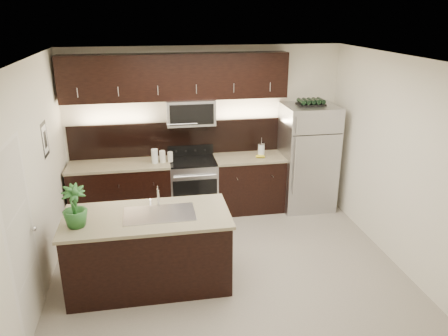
# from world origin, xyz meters

# --- Properties ---
(ground) EXTENTS (4.50, 4.50, 0.00)m
(ground) POSITION_xyz_m (0.00, 0.00, 0.00)
(ground) COLOR gray
(ground) RESTS_ON ground
(room_walls) EXTENTS (4.52, 4.02, 2.71)m
(room_walls) POSITION_xyz_m (-0.11, -0.04, 1.70)
(room_walls) COLOR silver
(room_walls) RESTS_ON ground
(counter_run) EXTENTS (3.51, 0.65, 0.94)m
(counter_run) POSITION_xyz_m (-0.46, 1.69, 0.47)
(counter_run) COLOR black
(counter_run) RESTS_ON ground
(upper_fixtures) EXTENTS (3.49, 0.40, 1.66)m
(upper_fixtures) POSITION_xyz_m (-0.43, 1.84, 2.14)
(upper_fixtures) COLOR black
(upper_fixtures) RESTS_ON counter_run
(island) EXTENTS (1.96, 0.96, 0.94)m
(island) POSITION_xyz_m (-1.00, -0.23, 0.47)
(island) COLOR black
(island) RESTS_ON ground
(sink_faucet) EXTENTS (0.84, 0.50, 0.28)m
(sink_faucet) POSITION_xyz_m (-0.85, -0.22, 0.96)
(sink_faucet) COLOR silver
(sink_faucet) RESTS_ON island
(refrigerator) EXTENTS (0.85, 0.77, 1.77)m
(refrigerator) POSITION_xyz_m (1.68, 1.63, 0.88)
(refrigerator) COLOR #B2B2B7
(refrigerator) RESTS_ON ground
(wine_rack) EXTENTS (0.44, 0.27, 0.10)m
(wine_rack) POSITION_xyz_m (1.68, 1.63, 1.82)
(wine_rack) COLOR black
(wine_rack) RESTS_ON refrigerator
(plant) EXTENTS (0.34, 0.34, 0.48)m
(plant) POSITION_xyz_m (-1.77, -0.38, 1.18)
(plant) COLOR #235924
(plant) RESTS_ON island
(canisters) EXTENTS (0.34, 0.11, 0.22)m
(canisters) POSITION_xyz_m (-0.76, 1.64, 1.04)
(canisters) COLOR silver
(canisters) RESTS_ON counter_run
(french_press) EXTENTS (0.11, 0.11, 0.32)m
(french_press) POSITION_xyz_m (0.88, 1.64, 1.06)
(french_press) COLOR silver
(french_press) RESTS_ON counter_run
(bananas) EXTENTS (0.18, 0.15, 0.05)m
(bananas) POSITION_xyz_m (0.82, 1.61, 0.96)
(bananas) COLOR gold
(bananas) RESTS_ON counter_run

